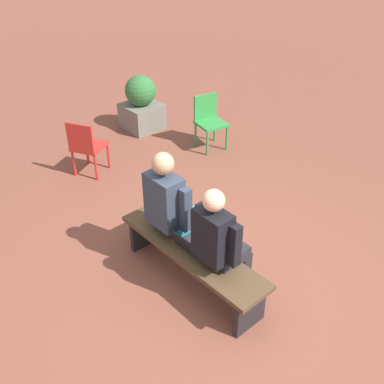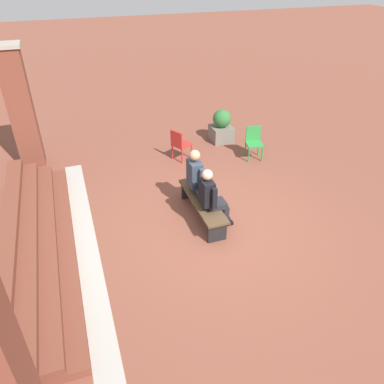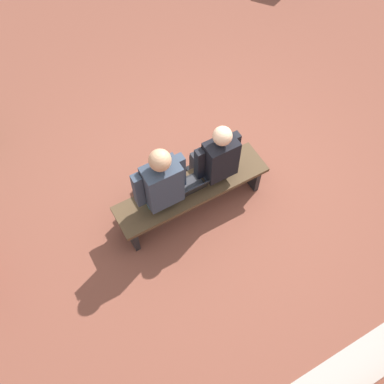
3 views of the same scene
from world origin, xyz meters
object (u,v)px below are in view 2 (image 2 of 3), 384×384
Objects in this scene: person_student at (212,197)px; plastic_chair_by_pillar at (254,141)px; planter at (222,127)px; laptop at (202,197)px; plastic_chair_foreground at (180,143)px; bench at (202,203)px; person_adult at (200,178)px.

person_student is 1.56× the size of plastic_chair_by_pillar.
planter is (1.25, 0.39, -0.04)m from plastic_chair_by_pillar.
laptop is 0.34× the size of planter.
person_student is at bearing 174.50° from plastic_chair_foreground.
planter is (3.35, -1.87, -0.06)m from laptop.
plastic_chair_by_pillar is at bearing -162.50° from planter.
planter is at bearing 17.50° from plastic_chair_by_pillar.
planter reaches higher than plastic_chair_by_pillar.
plastic_chair_foreground is (0.50, 1.90, 0.00)m from plastic_chair_by_pillar.
bench is 2.64m from plastic_chair_foreground.
person_adult is 2.28m from plastic_chair_foreground.
plastic_chair_by_pillar is (2.44, -2.18, -0.22)m from person_student.
person_adult is at bearing -10.94° from bench.
bench is 0.15m from laptop.
laptop is (0.34, 0.08, -0.20)m from person_student.
person_adult reaches higher than plastic_chair_foreground.
person_student is 4.11m from planter.
plastic_chair_by_pillar and plastic_chair_foreground have the same top height.
laptop is at bearing 172.12° from plastic_chair_foreground.
person_adult is 1.48× the size of planter.
plastic_chair_by_pillar reaches higher than laptop.
person_adult is 1.66× the size of plastic_chair_foreground.
planter is at bearing -28.91° from bench.
plastic_chair_by_pillar reaches higher than bench.
laptop is at bearing 13.03° from person_student.
plastic_chair_by_pillar is at bearing -47.04° from laptop.
laptop is at bearing 132.96° from plastic_chair_by_pillar.
person_adult is 2.81m from plastic_chair_by_pillar.
plastic_chair_foreground reaches higher than laptop.
plastic_chair_by_pillar is (1.75, -2.18, -0.26)m from person_adult.
laptop reaches higher than bench.
planter is (3.36, -1.86, 0.08)m from bench.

